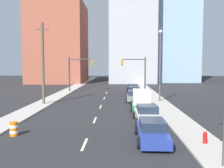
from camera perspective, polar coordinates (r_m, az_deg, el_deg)
The scene contains 22 objects.
sidewalk_left at distance 53.33m, azimuth -8.51°, elevation -0.71°, with size 2.39×89.08×0.12m.
sidewalk_right at distance 52.76m, azimuth 7.16°, elevation -0.75°, with size 2.39×89.08×0.12m.
lane_stripe_at_7m at distance 15.71m, azimuth -6.31°, elevation -13.51°, with size 0.16×2.40×0.01m, color beige.
lane_stripe_at_14m at distance 22.07m, azimuth -3.93°, elevation -8.21°, with size 0.16×2.40×0.01m, color beige.
lane_stripe_at_21m at distance 28.77m, azimuth -2.62°, elevation -5.21°, with size 0.16×2.40×0.01m, color beige.
lane_stripe_at_28m at distance 36.02m, azimuth -1.77°, elevation -3.24°, with size 0.16×2.40×0.01m, color beige.
lane_stripe_at_35m at distance 42.85m, azimuth -1.24°, elevation -2.00°, with size 0.16×2.40×0.01m, color beige.
building_brick_left at distance 69.54m, azimuth -12.09°, elevation 9.09°, with size 14.00×16.00×21.07m.
building_office_center at distance 71.96m, azimuth 4.44°, elevation 11.14°, with size 12.00×20.00×26.38m.
building_glass_right at distance 77.85m, azimuth 13.05°, elevation 13.46°, with size 13.00×20.00×34.29m.
traffic_signal_left at distance 44.71m, azimuth -8.21°, elevation 3.34°, with size 4.34×0.35×6.14m.
traffic_signal_right at distance 44.20m, azimuth 5.99°, elevation 3.35°, with size 4.34×0.35×6.14m.
utility_pole_left_mid at distance 31.06m, azimuth -15.51°, elevation 4.65°, with size 1.60×0.32×9.80m.
traffic_barrel at distance 18.50m, azimuth -21.50°, elevation -9.51°, with size 0.56×0.56×0.95m.
street_lamp at distance 32.59m, azimuth 10.95°, elevation 5.19°, with size 0.44×0.44×9.23m.
fire_hydrant at distance 16.33m, azimuth 20.49°, elevation -11.57°, with size 0.26×0.26×0.84m.
sedan_blue at distance 16.26m, azimuth 9.14°, elevation -10.60°, with size 2.11×4.82×1.38m.
sedan_white at distance 21.42m, azimuth 8.04°, elevation -6.87°, with size 2.20×4.51×1.42m.
box_truck_green at distance 27.27m, azimuth 6.67°, elevation -3.70°, with size 2.48×6.25×2.08m.
sedan_gray at distance 33.29m, azimuth 5.12°, elevation -2.79°, with size 2.34×4.51×1.39m.
sedan_navy at distance 39.02m, azimuth 5.09°, elevation -1.69°, with size 2.28×4.44×1.43m.
sedan_black at distance 44.36m, azimuth 4.88°, elevation -0.98°, with size 2.20×4.75×1.37m.
Camera 1 is at (2.08, -7.75, 4.85)m, focal length 40.00 mm.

